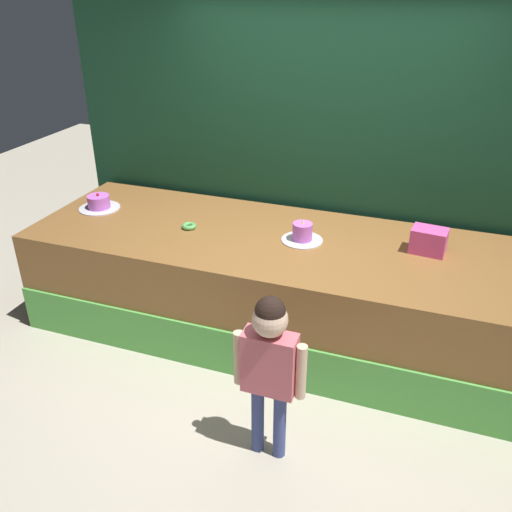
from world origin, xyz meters
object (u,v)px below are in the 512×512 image
(cake_center, at_px, (302,234))
(cake_left, at_px, (99,203))
(pink_box, at_px, (429,241))
(donut, at_px, (189,226))
(child_figure, at_px, (270,358))

(cake_center, bearing_deg, cake_left, 179.35)
(pink_box, distance_m, donut, 1.83)
(cake_left, bearing_deg, cake_center, -0.65)
(donut, height_order, cake_left, cake_left)
(child_figure, height_order, cake_left, child_figure)
(pink_box, xyz_separation_m, cake_left, (-2.73, -0.10, -0.04))
(donut, xyz_separation_m, cake_center, (0.91, 0.09, 0.04))
(pink_box, xyz_separation_m, donut, (-1.82, -0.21, -0.07))
(child_figure, bearing_deg, pink_box, 62.52)
(child_figure, xyz_separation_m, cake_left, (-1.99, 1.31, 0.16))
(cake_left, relative_size, cake_center, 1.11)
(child_figure, bearing_deg, cake_left, 146.56)
(pink_box, relative_size, donut, 2.12)
(cake_left, bearing_deg, child_figure, -33.44)
(donut, bearing_deg, cake_left, 173.36)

